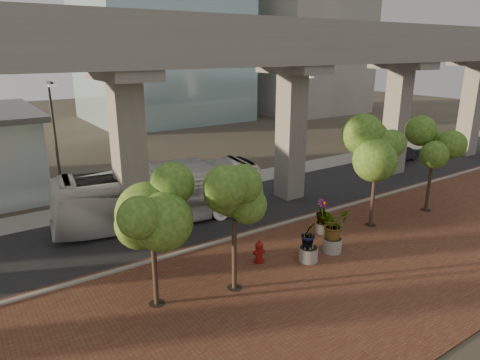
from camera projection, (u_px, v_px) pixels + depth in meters
ground at (237, 222)px, 27.29m from camera, size 160.00×160.00×0.00m
brick_plaza at (327, 274)px, 20.95m from camera, size 70.00×13.00×0.06m
asphalt_road at (221, 213)px, 28.87m from camera, size 90.00×8.00×0.04m
curb_strip at (255, 232)px, 25.69m from camera, size 70.00×0.25×0.16m
far_sidewalk at (184, 191)px, 33.23m from camera, size 90.00×3.00×0.06m
transit_viaduct at (219, 104)px, 26.74m from camera, size 72.00×5.60×12.40m
midrise_block at (306, 40)px, 72.62m from camera, size 18.00×16.00×24.00m
transit_bus at (161, 195)px, 26.78m from camera, size 13.37×4.97×3.64m
parked_car at (399, 153)px, 41.95m from camera, size 4.90×1.86×1.59m
fire_hydrant at (259, 252)px, 21.94m from camera, size 0.60×0.54×1.19m
planter_front at (333, 226)px, 22.79m from camera, size 2.26×2.26×2.48m
planter_right at (323, 213)px, 25.26m from camera, size 1.95×1.95×2.09m
planter_left at (309, 236)px, 21.78m from camera, size 2.15×2.15×2.36m
street_tree_far_west at (151, 211)px, 17.23m from camera, size 4.00×4.00×6.13m
street_tree_near_west at (234, 197)px, 18.41m from camera, size 3.71×3.71×6.14m
street_tree_near_east at (378, 148)px, 25.29m from camera, size 3.85×3.85×6.71m
street_tree_far_east at (435, 143)px, 27.86m from camera, size 3.68×3.68×6.36m
streetlamp_west at (56, 145)px, 25.37m from camera, size 0.44×1.28×8.82m
streetlamp_east at (302, 117)px, 37.23m from camera, size 0.42×1.23×8.49m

